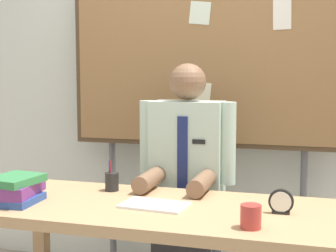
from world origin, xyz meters
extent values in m
cube|color=silver|center=(0.00, 1.13, 1.35)|extent=(6.40, 0.08, 2.70)
cube|color=tan|center=(0.00, 0.00, 0.73)|extent=(1.70, 0.71, 0.05)
cube|color=tan|center=(-0.79, 0.30, 0.35)|extent=(0.07, 0.07, 0.70)
cube|color=#B2CCBC|center=(0.00, 0.55, 0.82)|extent=(0.40, 0.22, 0.76)
sphere|color=brown|center=(0.00, 0.55, 1.31)|extent=(0.20, 0.20, 0.20)
cylinder|color=#B2CCBC|center=(-0.23, 0.53, 0.98)|extent=(0.09, 0.09, 0.45)
cylinder|color=#B2CCBC|center=(0.23, 0.53, 0.98)|extent=(0.09, 0.09, 0.45)
cylinder|color=brown|center=(-0.14, 0.29, 0.80)|extent=(0.09, 0.30, 0.09)
cylinder|color=brown|center=(0.14, 0.29, 0.80)|extent=(0.09, 0.30, 0.09)
cube|color=navy|center=(0.00, 0.44, 0.88)|extent=(0.06, 0.01, 0.50)
cube|color=black|center=(0.09, 0.44, 0.99)|extent=(0.07, 0.01, 0.02)
cube|color=#4C3823|center=(0.00, 0.93, 1.46)|extent=(1.72, 0.05, 1.13)
cube|color=olive|center=(0.00, 0.92, 1.46)|extent=(1.66, 0.04, 1.07)
cylinder|color=#59595E|center=(-0.63, 0.96, 0.46)|extent=(0.04, 0.04, 0.93)
cylinder|color=#59595E|center=(0.63, 0.96, 0.46)|extent=(0.04, 0.04, 0.93)
cube|color=silver|center=(-0.01, 0.89, 1.73)|extent=(0.14, 0.00, 0.15)
cube|color=#F4EFCC|center=(0.00, 0.89, 1.21)|extent=(0.13, 0.00, 0.20)
cube|color=white|center=(0.48, 0.89, 1.70)|extent=(0.11, 0.00, 0.17)
cube|color=#2D4C99|center=(-0.66, -0.15, 0.77)|extent=(0.23, 0.24, 0.03)
cube|color=#72337F|center=(-0.66, -0.13, 0.82)|extent=(0.22, 0.30, 0.06)
cube|color=#337F47|center=(-0.65, -0.14, 0.86)|extent=(0.22, 0.26, 0.04)
cube|color=white|center=(-0.01, -0.02, 0.76)|extent=(0.31, 0.21, 0.01)
cylinder|color=black|center=(0.55, 0.03, 0.81)|extent=(0.11, 0.02, 0.11)
cylinder|color=white|center=(0.55, 0.01, 0.81)|extent=(0.09, 0.00, 0.09)
cube|color=black|center=(0.55, 0.03, 0.76)|extent=(0.08, 0.04, 0.01)
cylinder|color=#B23833|center=(0.45, -0.22, 0.80)|extent=(0.08, 0.08, 0.09)
cylinder|color=#262626|center=(-0.31, 0.21, 0.80)|extent=(0.07, 0.07, 0.09)
cylinder|color=#263399|center=(-0.33, 0.20, 0.84)|extent=(0.01, 0.01, 0.15)
cylinder|color=maroon|center=(-0.32, 0.19, 0.84)|extent=(0.01, 0.01, 0.15)
camera|label=1|loc=(0.67, -2.11, 1.35)|focal=52.78mm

